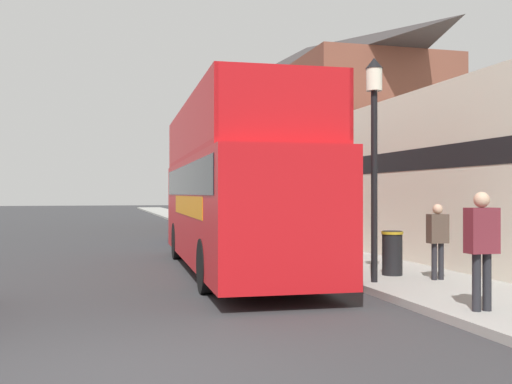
# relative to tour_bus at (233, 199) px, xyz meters

# --- Properties ---
(ground_plane) EXTENTS (144.00, 144.00, 0.00)m
(ground_plane) POSITION_rel_tour_bus_xyz_m (-3.07, 12.96, -1.80)
(ground_plane) COLOR #333335
(sidewalk) EXTENTS (2.93, 108.00, 0.14)m
(sidewalk) POSITION_rel_tour_bus_xyz_m (3.21, 9.96, -1.73)
(sidewalk) COLOR #999993
(sidewalk) RESTS_ON ground_plane
(brick_terrace_rear) EXTENTS (6.00, 20.43, 9.82)m
(brick_terrace_rear) POSITION_rel_tour_bus_xyz_m (7.68, 16.03, 3.11)
(brick_terrace_rear) COLOR brown
(brick_terrace_rear) RESTS_ON ground_plane
(tour_bus) EXTENTS (2.84, 10.44, 4.09)m
(tour_bus) POSITION_rel_tour_bus_xyz_m (0.00, 0.00, 0.00)
(tour_bus) COLOR red
(tour_bus) RESTS_ON ground_plane
(parked_car_ahead_of_bus) EXTENTS (1.85, 4.25, 1.53)m
(parked_car_ahead_of_bus) POSITION_rel_tour_bus_xyz_m (0.63, 8.64, -1.09)
(parked_car_ahead_of_bus) COLOR navy
(parked_car_ahead_of_bus) RESTS_ON ground_plane
(pedestrian_nearest) EXTENTS (0.47, 0.26, 1.81)m
(pedestrian_nearest) POSITION_rel_tour_bus_xyz_m (2.39, -6.58, -0.57)
(pedestrian_nearest) COLOR #232328
(pedestrian_nearest) RESTS_ON sidewalk
(pedestrian_second) EXTENTS (0.41, 0.23, 1.57)m
(pedestrian_second) POSITION_rel_tour_bus_xyz_m (3.56, -3.48, -0.72)
(pedestrian_second) COLOR #232328
(pedestrian_second) RESTS_ON sidewalk
(lamp_post_nearest) EXTENTS (0.35, 0.35, 4.53)m
(lamp_post_nearest) POSITION_rel_tour_bus_xyz_m (2.15, -3.43, 1.47)
(lamp_post_nearest) COLOR black
(lamp_post_nearest) RESTS_ON sidewalk
(lamp_post_second) EXTENTS (0.35, 0.35, 4.44)m
(lamp_post_second) POSITION_rel_tour_bus_xyz_m (2.31, 4.07, 1.42)
(lamp_post_second) COLOR black
(lamp_post_second) RESTS_ON sidewalk
(litter_bin) EXTENTS (0.48, 0.48, 0.97)m
(litter_bin) POSITION_rel_tour_bus_xyz_m (2.99, -2.59, -1.15)
(litter_bin) COLOR black
(litter_bin) RESTS_ON sidewalk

